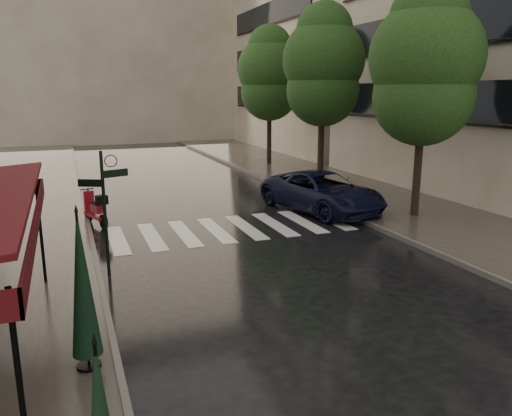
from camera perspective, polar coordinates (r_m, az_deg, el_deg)
ground at (r=10.47m, az=-8.26°, el=-12.22°), size 120.00×120.00×0.00m
sidewalk_near at (r=21.86m, az=-27.11°, el=0.10°), size 6.00×60.00×0.12m
sidewalk_far at (r=24.91m, az=8.82°, el=2.87°), size 5.50×60.00×0.12m
curb_near at (r=21.71m, az=-19.12°, el=0.80°), size 0.12×60.00×0.16m
curb_far at (r=23.66m, az=2.91°, el=2.50°), size 0.12×60.00×0.16m
crosswalk at (r=16.65m, az=-2.88°, el=-2.35°), size 7.85×3.20×0.01m
signpost at (r=12.56m, az=-16.93°, el=0.51°), size 1.17×0.29×3.10m
haussmann_far at (r=40.09m, az=7.09°, el=19.98°), size 8.00×16.00×18.50m
backdrop_building at (r=47.84m, az=-15.75°, el=19.40°), size 22.00×6.00×20.00m
tree_near at (r=18.38m, az=18.78°, el=15.19°), size 3.80×3.80×7.99m
tree_mid at (r=24.18m, az=7.69°, el=15.77°), size 3.80×3.80×8.34m
tree_far at (r=30.59m, az=1.55°, el=15.07°), size 3.80×3.80×8.16m
scooter at (r=17.73m, az=-17.83°, el=-0.20°), size 0.83×1.74×1.19m
parked_car at (r=19.10m, az=7.52°, el=1.85°), size 3.58×5.76×1.49m
parasol_front at (r=8.29m, az=-19.23°, el=-8.24°), size 0.47×0.47×2.65m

